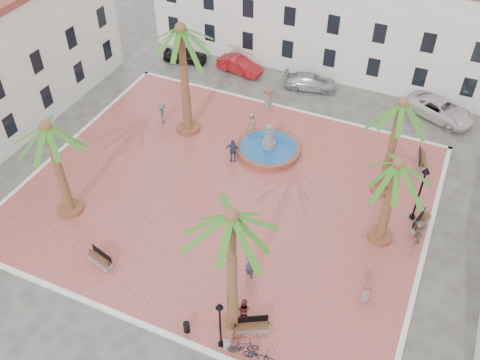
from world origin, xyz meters
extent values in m
plane|color=#56544F|center=(0.00, 0.00, 0.00)|extent=(120.00, 120.00, 0.00)
cube|color=#B04F49|center=(0.00, 0.00, 0.07)|extent=(26.00, 22.00, 0.15)
cube|color=silver|center=(0.00, 11.00, 0.08)|extent=(26.30, 0.30, 0.16)
cube|color=silver|center=(0.00, -11.00, 0.08)|extent=(26.30, 0.30, 0.16)
cube|color=silver|center=(13.00, 0.00, 0.08)|extent=(0.30, 22.30, 0.16)
cube|color=silver|center=(-13.00, 0.00, 0.08)|extent=(0.30, 22.30, 0.16)
cube|color=silver|center=(0.00, 20.00, 4.50)|extent=(30.00, 7.00, 9.00)
cube|color=black|center=(-13.12, 16.52, 2.20)|extent=(1.00, 0.12, 1.60)
cube|color=black|center=(-9.38, 16.52, 2.20)|extent=(1.00, 0.12, 1.60)
cube|color=black|center=(-5.62, 16.52, 2.20)|extent=(1.00, 0.12, 1.60)
cube|color=black|center=(-1.88, 16.52, 2.20)|extent=(1.00, 0.12, 1.60)
cube|color=black|center=(1.88, 16.52, 2.20)|extent=(1.00, 0.12, 1.60)
cube|color=black|center=(5.62, 16.52, 2.20)|extent=(1.00, 0.12, 1.60)
cube|color=black|center=(9.38, 16.52, 2.20)|extent=(1.00, 0.12, 1.60)
cube|color=black|center=(13.12, 16.52, 2.20)|extent=(1.00, 0.12, 1.60)
cube|color=black|center=(-9.38, 16.52, 5.20)|extent=(1.00, 0.12, 1.60)
cube|color=black|center=(-5.62, 16.52, 5.20)|extent=(1.00, 0.12, 1.60)
cube|color=black|center=(-1.88, 16.52, 5.20)|extent=(1.00, 0.12, 1.60)
cube|color=black|center=(1.88, 16.52, 5.20)|extent=(1.00, 0.12, 1.60)
cube|color=black|center=(5.62, 16.52, 5.20)|extent=(1.00, 0.12, 1.60)
cube|color=black|center=(9.38, 16.52, 5.20)|extent=(1.00, 0.12, 1.60)
cube|color=black|center=(13.12, 16.52, 5.20)|extent=(1.00, 0.12, 1.60)
cube|color=black|center=(-16.02, -2.00, 2.20)|extent=(0.12, 1.00, 1.60)
cube|color=black|center=(-16.02, 2.00, 2.20)|extent=(0.12, 1.00, 1.60)
cube|color=black|center=(-16.02, 6.00, 2.20)|extent=(0.12, 1.00, 1.60)
cube|color=black|center=(-16.02, 10.00, 2.20)|extent=(0.12, 1.00, 1.60)
cube|color=black|center=(-16.02, 2.00, 5.20)|extent=(0.12, 1.00, 1.60)
cube|color=black|center=(-16.02, 6.00, 5.20)|extent=(0.12, 1.00, 1.60)
cube|color=black|center=(-16.02, 10.00, 5.20)|extent=(0.12, 1.00, 1.60)
cylinder|color=brown|center=(0.95, 5.17, 0.37)|extent=(4.70, 4.70, 0.45)
cylinder|color=#194C8C|center=(0.95, 5.17, 0.58)|extent=(4.14, 4.14, 0.07)
cylinder|color=slate|center=(0.95, 5.17, 0.60)|extent=(1.01, 1.01, 0.90)
cylinder|color=slate|center=(0.95, 5.17, 1.49)|extent=(0.67, 0.67, 1.34)
sphere|color=slate|center=(0.95, 5.17, 2.33)|extent=(0.49, 0.49, 0.49)
cylinder|color=brown|center=(-5.66, 5.20, 0.28)|extent=(1.78, 1.78, 0.27)
cylinder|color=brown|center=(-5.66, 5.20, 4.45)|extent=(0.58, 0.58, 8.06)
sphere|color=brown|center=(-5.66, 5.20, 8.48)|extent=(0.78, 0.78, 0.78)
cylinder|color=brown|center=(-8.44, -5.63, 0.27)|extent=(1.59, 1.59, 0.24)
cylinder|color=brown|center=(-8.44, -5.63, 3.62)|extent=(0.52, 0.52, 6.46)
sphere|color=brown|center=(-8.44, -5.63, 6.85)|extent=(0.70, 0.70, 0.70)
cylinder|color=brown|center=(4.70, -9.18, 0.26)|extent=(1.53, 1.53, 0.23)
cylinder|color=brown|center=(4.70, -9.18, 4.43)|extent=(0.50, 0.50, 8.11)
sphere|color=brown|center=(4.70, -9.18, 8.49)|extent=(0.67, 0.67, 0.67)
cylinder|color=brown|center=(10.28, 0.20, 0.27)|extent=(1.54, 1.54, 0.23)
cylinder|color=brown|center=(10.28, 0.20, 3.21)|extent=(0.50, 0.50, 5.66)
sphere|color=brown|center=(10.28, 0.20, 6.04)|extent=(0.67, 0.67, 0.67)
cylinder|color=brown|center=(9.43, 4.50, 0.26)|extent=(1.51, 1.51, 0.23)
cylinder|color=brown|center=(9.43, 4.50, 3.75)|extent=(0.49, 0.49, 6.75)
sphere|color=brown|center=(9.43, 4.50, 7.13)|extent=(0.66, 0.66, 0.66)
cube|color=slate|center=(-4.12, -8.49, 0.34)|extent=(1.82, 0.96, 0.39)
cube|color=#56351E|center=(-4.12, -8.49, 0.57)|extent=(1.72, 0.89, 0.06)
cube|color=black|center=(-4.06, -8.28, 0.83)|extent=(1.61, 0.47, 0.48)
cylinder|color=black|center=(-4.91, -8.28, 0.68)|extent=(0.05, 0.05, 0.29)
cylinder|color=black|center=(-3.32, -8.70, 0.68)|extent=(0.05, 0.05, 0.29)
cube|color=slate|center=(5.72, -9.00, 0.35)|extent=(1.87, 1.38, 0.41)
cube|color=#56351E|center=(5.72, -9.00, 0.59)|extent=(1.75, 1.28, 0.06)
cube|color=black|center=(5.61, -8.81, 0.86)|extent=(1.53, 0.89, 0.51)
cylinder|color=black|center=(4.96, -9.42, 0.71)|extent=(0.05, 0.05, 0.30)
cylinder|color=black|center=(6.47, -8.58, 0.71)|extent=(0.05, 0.05, 0.30)
cube|color=slate|center=(12.40, 2.07, 0.35)|extent=(0.99, 1.90, 0.40)
cube|color=#56351E|center=(12.40, 2.07, 0.59)|extent=(0.92, 1.79, 0.06)
cube|color=black|center=(12.18, 2.12, 0.86)|extent=(0.48, 1.68, 0.51)
cylinder|color=black|center=(12.18, 1.23, 0.71)|extent=(0.05, 0.05, 0.30)
cylinder|color=black|center=(12.62, 2.90, 0.71)|extent=(0.05, 0.05, 0.30)
cube|color=slate|center=(11.37, 8.27, 0.36)|extent=(0.89, 1.92, 0.41)
cube|color=#56351E|center=(11.37, 8.27, 0.59)|extent=(0.82, 1.81, 0.06)
cube|color=black|center=(11.15, 8.23, 0.87)|extent=(0.37, 1.73, 0.51)
cylinder|color=black|center=(11.53, 7.41, 0.71)|extent=(0.05, 0.05, 0.31)
cylinder|color=black|center=(11.21, 9.13, 0.71)|extent=(0.05, 0.05, 0.31)
cylinder|color=black|center=(4.59, -10.40, 0.22)|extent=(0.32, 0.32, 0.14)
cylinder|color=black|center=(4.59, -10.40, 1.83)|extent=(0.11, 0.11, 3.19)
cone|color=black|center=(4.59, -10.40, 3.56)|extent=(0.39, 0.39, 0.35)
sphere|color=beige|center=(4.59, -10.40, 3.42)|extent=(0.21, 0.21, 0.21)
cylinder|color=black|center=(11.79, 2.67, 0.23)|extent=(0.38, 0.38, 0.17)
cylinder|color=black|center=(11.79, 2.67, 2.13)|extent=(0.13, 0.13, 3.76)
cone|color=black|center=(11.79, 2.67, 4.17)|extent=(0.46, 0.46, 0.42)
sphere|color=beige|center=(11.79, 2.67, 4.01)|extent=(0.25, 0.25, 0.25)
cube|color=slate|center=(5.00, -10.40, 0.75)|extent=(0.40, 0.40, 1.20)
cube|color=brown|center=(5.00, -10.40, 1.39)|extent=(0.50, 0.50, 0.09)
cube|color=slate|center=(-1.18, 10.40, 0.87)|extent=(0.52, 0.52, 1.43)
cube|color=brown|center=(-1.18, 10.40, 1.64)|extent=(0.65, 0.65, 0.11)
cube|color=slate|center=(10.56, -4.70, 0.72)|extent=(0.40, 0.40, 1.14)
cube|color=brown|center=(10.56, -4.70, 1.34)|extent=(0.50, 0.50, 0.09)
cylinder|color=black|center=(2.63, -10.40, 0.49)|extent=(0.35, 0.35, 0.68)
imported|color=#373B54|center=(4.18, -5.78, 1.12)|extent=(0.84, 0.72, 1.95)
imported|color=black|center=(6.66, -10.40, 0.56)|extent=(1.64, 0.75, 0.83)
imported|color=#581F20|center=(5.02, -8.49, 0.95)|extent=(0.78, 0.60, 1.59)
imported|color=black|center=(5.79, -10.32, 0.63)|extent=(1.63, 1.13, 0.96)
imported|color=#8C6C58|center=(-1.12, 6.88, 0.97)|extent=(0.94, 0.93, 1.64)
imported|color=#2D3954|center=(-1.00, 3.19, 1.05)|extent=(1.12, 0.65, 1.80)
imported|color=#4B4B50|center=(-7.87, 5.23, 0.96)|extent=(0.97, 1.20, 1.62)
imported|color=#6D6357|center=(12.40, 0.84, 0.99)|extent=(0.87, 1.62, 1.67)
imported|color=black|center=(-10.89, 14.40, 0.67)|extent=(4.18, 2.42, 1.34)
imported|color=#A7131A|center=(-5.63, 14.73, 0.68)|extent=(4.27, 2.02, 1.35)
imported|color=#A6A6AF|center=(0.94, 14.71, 0.65)|extent=(4.75, 2.72, 1.30)
imported|color=silver|center=(11.58, 14.84, 0.76)|extent=(6.01, 4.47, 1.52)
camera|label=1|loc=(11.45, -23.37, 24.65)|focal=40.00mm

